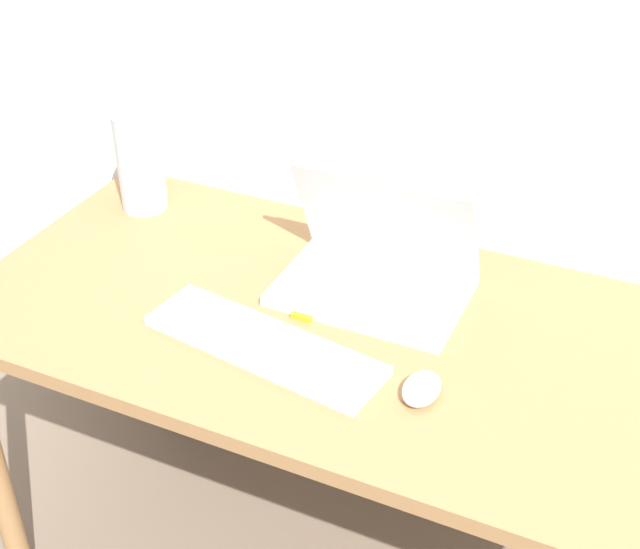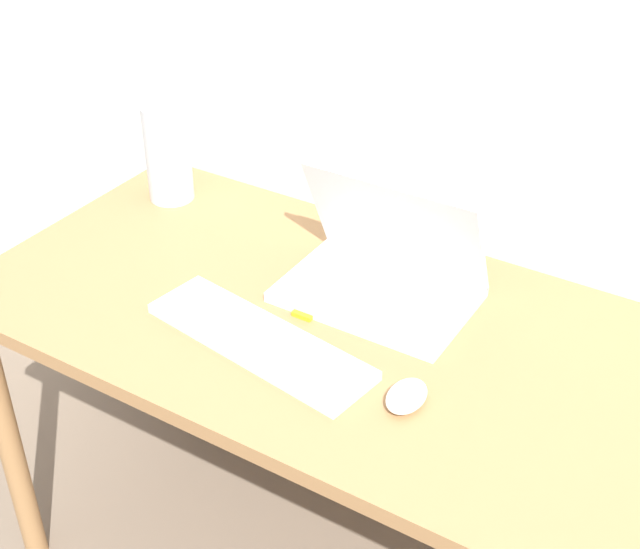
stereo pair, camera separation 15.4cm
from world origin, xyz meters
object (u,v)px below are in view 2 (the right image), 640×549
(mp3_player, at_px, (310,308))
(keyboard, at_px, (259,340))
(vase, at_px, (166,134))
(laptop, at_px, (383,270))
(mouse, at_px, (407,396))

(mp3_player, bearing_deg, keyboard, -98.85)
(vase, height_order, mp3_player, vase)
(laptop, distance_m, keyboard, 0.27)
(vase, bearing_deg, laptop, -8.37)
(keyboard, xyz_separation_m, vase, (-0.47, 0.33, 0.14))
(vase, bearing_deg, keyboard, -35.50)
(keyboard, distance_m, mouse, 0.28)
(laptop, bearing_deg, vase, 171.63)
(vase, relative_size, mp3_player, 4.81)
(vase, bearing_deg, mouse, -24.02)
(laptop, relative_size, mp3_player, 5.35)
(keyboard, bearing_deg, mp3_player, 81.15)
(keyboard, relative_size, mouse, 5.10)
(keyboard, height_order, vase, vase)
(laptop, xyz_separation_m, mouse, (0.18, -0.25, -0.04))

